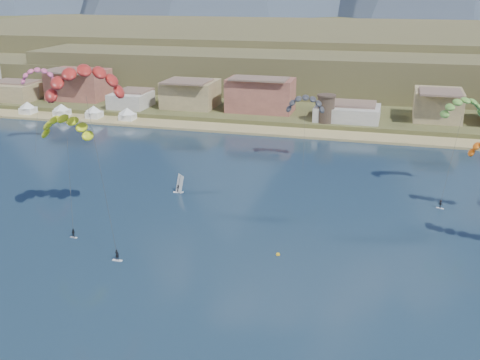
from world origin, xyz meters
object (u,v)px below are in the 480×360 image
at_px(kitesurfer_red, 84,77).
at_px(buoy, 278,255).
at_px(kitesurfer_green, 464,105).
at_px(kitesurfer_yellow, 66,123).
at_px(windsurfer, 179,187).
at_px(watchtower, 326,108).

xyz_separation_m(kitesurfer_red, buoy, (34.11, -1.61, -27.83)).
bearing_deg(buoy, kitesurfer_green, 52.57).
height_order(kitesurfer_yellow, kitesurfer_green, kitesurfer_green).
distance_m(windsurfer, buoy, 35.83).
distance_m(watchtower, kitesurfer_yellow, 92.00).
xyz_separation_m(watchtower, kitesurfer_green, (33.83, -49.84, 12.71)).
bearing_deg(watchtower, kitesurfer_yellow, -114.72).
xyz_separation_m(kitesurfer_green, buoy, (-30.26, -39.54, -18.96)).
bearing_deg(kitesurfer_yellow, windsurfer, 49.14).
bearing_deg(kitesurfer_green, kitesurfer_red, -149.49).
height_order(watchtower, kitesurfer_yellow, kitesurfer_yellow).
bearing_deg(windsurfer, watchtower, 70.54).
bearing_deg(windsurfer, kitesurfer_green, 15.39).
bearing_deg(kitesurfer_yellow, watchtower, 65.28).
bearing_deg(kitesurfer_yellow, kitesurfer_green, 24.64).
height_order(watchtower, buoy, watchtower).
height_order(kitesurfer_yellow, windsurfer, kitesurfer_yellow).
height_order(watchtower, kitesurfer_red, kitesurfer_red).
height_order(watchtower, kitesurfer_green, kitesurfer_green).
relative_size(watchtower, kitesurfer_red, 0.27).
relative_size(watchtower, kitesurfer_green, 0.39).
bearing_deg(kitesurfer_green, windsurfer, -164.61).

